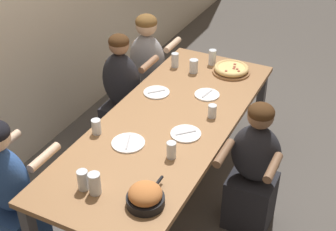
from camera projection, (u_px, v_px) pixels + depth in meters
ground_plane at (168, 195)px, 3.93m from camera, size 18.00×18.00×0.00m
dining_table at (168, 129)px, 3.55m from camera, size 2.41×0.94×0.75m
pizza_board_main at (231, 69)px, 4.14m from camera, size 0.34×0.34×0.06m
skillet_bowl at (145, 196)px, 2.74m from camera, size 0.34×0.23×0.14m
empty_plate_a at (186, 134)px, 3.37m from camera, size 0.22×0.22×0.02m
empty_plate_b at (157, 92)px, 3.86m from camera, size 0.22×0.22×0.02m
empty_plate_c at (207, 95)px, 3.83m from camera, size 0.21×0.21×0.02m
empty_plate_d at (128, 143)px, 3.27m from camera, size 0.24×0.24×0.02m
drinking_glass_a at (96, 128)px, 3.36m from camera, size 0.07×0.07×0.11m
drinking_glass_b at (95, 184)px, 2.82m from camera, size 0.08×0.08×0.15m
drinking_glass_c at (83, 181)px, 2.86m from camera, size 0.07×0.07×0.14m
drinking_glass_d at (194, 67)px, 4.13m from camera, size 0.08×0.08×0.12m
drinking_glass_e at (212, 58)px, 4.26m from camera, size 0.07×0.07×0.14m
drinking_glass_f at (212, 112)px, 3.54m from camera, size 0.07×0.07×0.10m
drinking_glass_g at (175, 61)px, 4.22m from camera, size 0.07×0.07×0.13m
drinking_glass_h at (171, 151)px, 3.12m from camera, size 0.07×0.07×0.12m
diner_near_center at (253, 174)px, 3.41m from camera, size 0.51×0.40×1.09m
diner_far_midright at (123, 98)px, 4.25m from camera, size 0.51×0.40×1.14m
diner_far_right at (148, 74)px, 4.60m from camera, size 0.51×0.40×1.15m
diner_far_left at (11, 198)px, 3.15m from camera, size 0.51×0.40×1.14m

